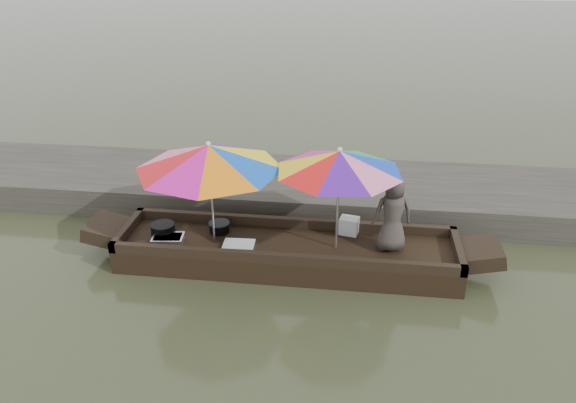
# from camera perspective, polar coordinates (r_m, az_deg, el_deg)

# --- Properties ---
(water) EXTENTS (80.00, 80.00, 0.00)m
(water) POSITION_cam_1_polar(r_m,az_deg,el_deg) (8.53, -0.09, -6.37)
(water) COLOR #383D28
(water) RESTS_ON ground
(dock) EXTENTS (22.00, 2.20, 0.50)m
(dock) POSITION_cam_1_polar(r_m,az_deg,el_deg) (10.34, 1.50, 1.20)
(dock) COLOR #2D2B26
(dock) RESTS_ON ground
(boat_hull) EXTENTS (5.03, 1.20, 0.35)m
(boat_hull) POSITION_cam_1_polar(r_m,az_deg,el_deg) (8.44, -0.09, -5.36)
(boat_hull) COLOR black
(boat_hull) RESTS_ON water
(cooking_pot) EXTENTS (0.36, 0.36, 0.19)m
(cooking_pot) POSITION_cam_1_polar(r_m,az_deg,el_deg) (8.74, -12.58, -2.81)
(cooking_pot) COLOR black
(cooking_pot) RESTS_ON boat_hull
(tray_crayfish) EXTENTS (0.49, 0.37, 0.09)m
(tray_crayfish) POSITION_cam_1_polar(r_m,az_deg,el_deg) (8.57, -12.10, -3.75)
(tray_crayfish) COLOR silver
(tray_crayfish) RESTS_ON boat_hull
(tray_scallop) EXTENTS (0.47, 0.34, 0.06)m
(tray_scallop) POSITION_cam_1_polar(r_m,az_deg,el_deg) (8.28, -5.01, -4.46)
(tray_scallop) COLOR silver
(tray_scallop) RESTS_ON boat_hull
(charcoal_grill) EXTENTS (0.31, 0.31, 0.14)m
(charcoal_grill) POSITION_cam_1_polar(r_m,az_deg,el_deg) (8.71, -6.99, -2.64)
(charcoal_grill) COLOR black
(charcoal_grill) RESTS_ON boat_hull
(supply_bag) EXTENTS (0.32, 0.27, 0.26)m
(supply_bag) POSITION_cam_1_polar(r_m,az_deg,el_deg) (8.63, 6.22, -2.46)
(supply_bag) COLOR silver
(supply_bag) RESTS_ON boat_hull
(vendor) EXTENTS (0.63, 0.48, 1.16)m
(vendor) POSITION_cam_1_polar(r_m,az_deg,el_deg) (8.09, 10.59, -1.18)
(vendor) COLOR #3D3631
(vendor) RESTS_ON boat_hull
(umbrella_bow) EXTENTS (2.35, 2.35, 1.55)m
(umbrella_bow) POSITION_cam_1_polar(r_m,az_deg,el_deg) (8.20, -7.79, 0.92)
(umbrella_bow) COLOR yellow
(umbrella_bow) RESTS_ON boat_hull
(umbrella_stern) EXTENTS (2.21, 2.21, 1.55)m
(umbrella_stern) POSITION_cam_1_polar(r_m,az_deg,el_deg) (7.94, 5.08, 0.22)
(umbrella_stern) COLOR blue
(umbrella_stern) RESTS_ON boat_hull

